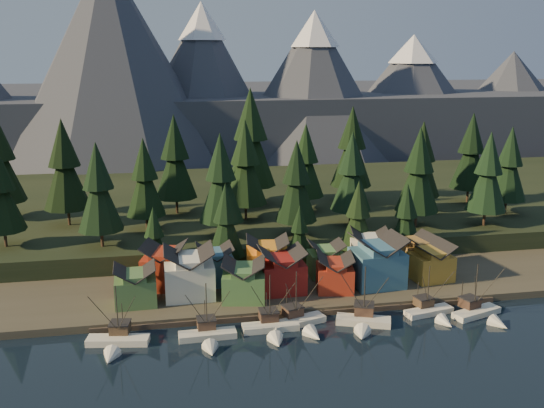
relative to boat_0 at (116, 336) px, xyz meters
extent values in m
plane|color=black|center=(34.78, -8.71, -2.14)|extent=(500.00, 500.00, 0.00)
cube|color=#3D3A2D|center=(34.78, 31.29, -1.39)|extent=(400.00, 50.00, 1.50)
cube|color=black|center=(34.78, 81.29, 0.86)|extent=(420.00, 100.00, 6.00)
cube|color=#4B3F36|center=(34.78, 7.79, -1.64)|extent=(80.00, 4.00, 1.00)
cube|color=#444958|center=(34.78, 231.29, 12.86)|extent=(560.00, 160.00, 30.00)
cone|color=#444958|center=(-10.22, 171.29, 42.86)|extent=(100.00, 100.00, 90.00)
cone|color=#444958|center=(29.78, 189.29, 33.86)|extent=(80.00, 80.00, 72.00)
cone|color=white|center=(29.78, 189.29, 61.22)|extent=(22.40, 22.40, 17.28)
cone|color=#444958|center=(79.78, 177.29, 31.86)|extent=(84.00, 84.00, 68.00)
cone|color=white|center=(79.78, 177.29, 57.70)|extent=(23.52, 23.52, 16.32)
cone|color=#444958|center=(134.78, 193.29, 26.86)|extent=(92.00, 92.00, 58.00)
cone|color=white|center=(134.78, 193.29, 48.90)|extent=(25.76, 25.76, 13.92)
cone|color=#444958|center=(194.78, 201.29, 22.86)|extent=(88.00, 88.00, 50.00)
cube|color=silver|center=(0.20, 1.24, -1.77)|extent=(11.19, 4.86, 1.68)
cone|color=silver|center=(-0.76, -4.62, -1.77)|extent=(3.70, 4.16, 3.15)
cube|color=black|center=(0.20, 1.24, -2.40)|extent=(11.46, 4.95, 0.37)
cube|color=#493827|center=(0.52, 3.19, -0.15)|extent=(3.82, 3.65, 1.89)
cube|color=black|center=(0.52, 3.19, 0.90)|extent=(4.06, 3.89, 0.21)
cylinder|color=black|center=(0.31, 1.89, 3.73)|extent=(0.19, 0.19, 9.44)
cylinder|color=black|center=(0.89, 5.41, 1.32)|extent=(0.15, 0.15, 4.61)
cube|color=silver|center=(15.88, 0.54, -1.78)|extent=(10.38, 3.31, 1.62)
cone|color=silver|center=(16.04, -5.11, -1.78)|extent=(3.13, 3.60, 3.03)
cube|color=black|center=(15.88, 0.54, -2.39)|extent=(10.64, 3.37, 0.35)
cube|color=brown|center=(15.83, 2.43, -0.22)|extent=(3.32, 3.12, 1.82)
cube|color=black|center=(15.83, 2.43, 0.79)|extent=(3.52, 3.33, 0.20)
cylinder|color=black|center=(15.86, 1.17, 3.52)|extent=(0.18, 0.18, 9.10)
cylinder|color=black|center=(15.77, 4.56, 1.20)|extent=(0.14, 0.14, 4.45)
cube|color=silver|center=(27.59, 1.65, -1.77)|extent=(10.46, 3.30, 1.67)
cone|color=silver|center=(27.68, -4.06, -1.77)|extent=(3.18, 3.60, 3.13)
cube|color=black|center=(27.59, 1.65, -2.40)|extent=(10.71, 3.35, 0.36)
cube|color=#463025|center=(27.56, 3.55, -0.16)|extent=(3.39, 3.18, 1.88)
cube|color=black|center=(27.56, 3.55, 0.88)|extent=(3.60, 3.39, 0.21)
cylinder|color=black|center=(27.58, 2.29, 3.70)|extent=(0.19, 0.19, 9.38)
cylinder|color=black|center=(27.52, 5.71, 1.30)|extent=(0.15, 0.15, 4.59)
cube|color=silver|center=(32.99, 2.85, -1.78)|extent=(11.27, 6.22, 1.65)
cone|color=silver|center=(34.78, -2.82, -1.78)|extent=(4.07, 4.46, 3.10)
cube|color=black|center=(32.99, 2.85, -2.40)|extent=(11.54, 6.35, 0.36)
cube|color=#4C3428|center=(32.39, 4.74, -0.18)|extent=(4.08, 3.95, 1.86)
cube|color=black|center=(32.39, 4.74, 0.86)|extent=(4.34, 4.21, 0.21)
cylinder|color=black|center=(32.79, 3.48, 3.65)|extent=(0.19, 0.19, 9.29)
cylinder|color=black|center=(31.71, 6.89, 1.27)|extent=(0.14, 0.14, 4.54)
cube|color=silver|center=(45.27, 0.96, -1.75)|extent=(10.68, 6.75, 1.78)
cone|color=silver|center=(43.27, -4.24, -1.75)|extent=(4.35, 4.43, 3.33)
cube|color=black|center=(45.27, 0.96, -2.42)|extent=(10.93, 6.89, 0.39)
cube|color=#51382B|center=(45.93, 2.69, -0.03)|extent=(4.51, 4.39, 2.00)
cube|color=black|center=(45.93, 2.69, 1.08)|extent=(4.80, 4.67, 0.22)
cylinder|color=black|center=(45.49, 1.54, 4.09)|extent=(0.20, 0.20, 10.00)
cylinder|color=black|center=(46.69, 4.66, 1.53)|extent=(0.16, 0.16, 4.89)
cube|color=white|center=(59.30, 2.87, -1.80)|extent=(10.21, 4.85, 1.54)
cone|color=white|center=(60.41, -2.41, -1.80)|extent=(3.52, 3.88, 2.89)
cube|color=black|center=(59.30, 2.87, -2.38)|extent=(10.46, 4.95, 0.34)
cube|color=#4C3928|center=(58.93, 4.63, -0.31)|extent=(3.61, 3.46, 1.73)
cube|color=black|center=(58.93, 4.63, 0.66)|extent=(3.84, 3.69, 0.19)
cylinder|color=black|center=(59.17, 3.46, 3.26)|extent=(0.17, 0.17, 8.67)
cylinder|color=black|center=(58.51, 6.62, 1.04)|extent=(0.13, 0.13, 4.24)
cube|color=silver|center=(68.16, 0.57, -1.78)|extent=(10.76, 6.20, 1.65)
cone|color=silver|center=(69.96, -4.80, -1.78)|extent=(4.04, 4.32, 3.09)
cube|color=black|center=(68.16, 0.57, -2.40)|extent=(11.02, 6.33, 0.36)
cube|color=#422D23|center=(67.56, 2.36, -0.18)|extent=(4.10, 3.97, 1.85)
cube|color=black|center=(67.56, 2.36, 0.85)|extent=(4.36, 4.23, 0.21)
cylinder|color=black|center=(67.96, 1.17, 3.63)|extent=(0.19, 0.19, 9.26)
cylinder|color=black|center=(66.89, 4.39, 1.26)|extent=(0.14, 0.14, 4.53)
cube|color=#4B753F|center=(3.00, 14.81, 2.09)|extent=(8.19, 7.24, 5.46)
cube|color=#4B753F|center=(3.00, 14.81, 5.37)|extent=(4.62, 6.97, 1.12)
cube|color=silver|center=(13.62, 17.00, 2.92)|extent=(9.90, 8.81, 7.11)
cube|color=silver|center=(13.62, 17.00, 7.15)|extent=(5.47, 8.61, 1.38)
cube|color=#44723E|center=(24.30, 13.46, 2.16)|extent=(9.68, 9.23, 5.60)
cube|color=#44723E|center=(24.30, 13.46, 5.54)|extent=(5.94, 8.39, 1.18)
cube|color=maroon|center=(32.62, 16.21, 2.53)|extent=(9.21, 8.18, 6.34)
cube|color=maroon|center=(32.62, 16.21, 6.32)|extent=(5.16, 7.91, 1.26)
cube|color=#A42C19|center=(43.57, 14.71, 1.98)|extent=(8.53, 8.53, 5.24)
cube|color=#A42C19|center=(43.57, 14.71, 5.11)|extent=(5.26, 7.80, 1.03)
cube|color=#396A87|center=(53.13, 15.77, 3.15)|extent=(10.84, 9.33, 7.58)
cube|color=#396A87|center=(53.13, 15.77, 7.65)|extent=(6.21, 8.85, 1.45)
cube|color=#AE842C|center=(65.83, 16.81, 2.18)|extent=(9.03, 8.14, 5.64)
cube|color=#AE842C|center=(65.83, 16.81, 5.56)|extent=(5.35, 7.54, 1.15)
cube|color=#A52D19|center=(8.80, 22.71, 2.79)|extent=(10.42, 9.71, 6.85)
cube|color=#A52D19|center=(8.80, 22.71, 6.82)|extent=(6.54, 8.61, 1.24)
cube|color=#3B6B8C|center=(19.45, 23.06, 2.40)|extent=(7.76, 7.31, 6.07)
cube|color=#3B6B8C|center=(19.45, 23.06, 5.95)|extent=(4.39, 7.03, 1.05)
cube|color=orange|center=(30.78, 23.16, 2.71)|extent=(9.75, 8.58, 6.69)
cube|color=orange|center=(30.78, 23.16, 6.66)|extent=(5.75, 7.95, 1.25)
cube|color=#528447|center=(44.04, 23.30, 2.02)|extent=(7.68, 6.39, 5.32)
cube|color=#528447|center=(44.04, 23.30, 5.20)|extent=(4.29, 6.18, 1.06)
cube|color=white|center=(54.92, 25.82, 2.60)|extent=(9.71, 9.00, 6.48)
cube|color=white|center=(54.92, 25.82, 6.42)|extent=(6.01, 8.06, 1.17)
cube|color=olive|center=(65.48, 23.91, 2.29)|extent=(8.13, 7.75, 5.85)
cube|color=olive|center=(65.48, 23.91, 5.70)|extent=(4.91, 7.13, 1.01)
cylinder|color=#332319|center=(-27.22, 43.29, 5.95)|extent=(0.70, 0.70, 4.18)
cone|color=black|center=(-27.22, 43.29, 15.00)|extent=(10.21, 10.21, 14.38)
cylinder|color=#332319|center=(-15.22, 59.29, 6.30)|extent=(0.70, 0.70, 4.88)
cone|color=black|center=(-15.22, 59.29, 16.86)|extent=(11.92, 11.92, 16.79)
cone|color=black|center=(-15.22, 59.29, 25.53)|extent=(8.13, 8.13, 12.19)
cylinder|color=#332319|center=(-5.22, 39.29, 6.02)|extent=(0.70, 0.70, 4.31)
cone|color=black|center=(-5.22, 39.29, 15.35)|extent=(10.53, 10.53, 14.84)
cone|color=black|center=(-5.22, 39.29, 23.01)|extent=(7.18, 7.18, 10.77)
cylinder|color=#332319|center=(4.78, 51.29, 5.93)|extent=(0.70, 0.70, 4.13)
cone|color=black|center=(4.78, 51.29, 14.87)|extent=(10.09, 10.09, 14.21)
cone|color=black|center=(4.78, 51.29, 22.20)|extent=(6.88, 6.88, 10.32)
cylinder|color=#332319|center=(12.78, 66.29, 6.28)|extent=(0.70, 0.70, 4.85)
cone|color=black|center=(12.78, 66.29, 16.78)|extent=(11.85, 11.85, 16.69)
cone|color=black|center=(12.78, 66.29, 25.40)|extent=(8.08, 8.08, 12.11)
cylinder|color=#332319|center=(22.78, 41.29, 6.11)|extent=(0.70, 0.70, 4.49)
cone|color=black|center=(22.78, 41.29, 15.83)|extent=(10.97, 10.97, 15.46)
cone|color=black|center=(22.78, 41.29, 23.82)|extent=(7.48, 7.48, 11.22)
cylinder|color=#332319|center=(30.78, 56.29, 6.24)|extent=(0.70, 0.70, 4.75)
cone|color=black|center=(30.78, 56.29, 16.53)|extent=(11.61, 11.61, 16.36)
cone|color=black|center=(30.78, 56.29, 24.97)|extent=(7.92, 7.92, 11.87)
cylinder|color=#332319|center=(40.78, 39.29, 5.94)|extent=(0.70, 0.70, 4.16)
cone|color=black|center=(40.78, 39.29, 14.96)|extent=(10.17, 10.17, 14.33)
cone|color=black|center=(40.78, 39.29, 22.36)|extent=(6.94, 6.94, 10.40)
cylinder|color=#332319|center=(48.78, 63.29, 6.03)|extent=(0.70, 0.70, 4.33)
cone|color=black|center=(48.78, 63.29, 15.42)|extent=(10.60, 10.60, 14.93)
cone|color=black|center=(48.78, 63.29, 23.13)|extent=(7.22, 7.22, 10.84)
cylinder|color=#332319|center=(56.78, 46.29, 6.01)|extent=(0.70, 0.70, 4.29)
cone|color=black|center=(56.78, 46.29, 15.30)|extent=(10.49, 10.49, 14.78)
cone|color=black|center=(56.78, 46.29, 22.93)|extent=(7.15, 7.15, 10.73)
cylinder|color=#332319|center=(64.78, 71.29, 6.37)|extent=(0.70, 0.70, 5.01)
cone|color=black|center=(64.78, 71.29, 17.23)|extent=(12.26, 12.26, 17.27)
cone|color=black|center=(64.78, 71.29, 26.15)|extent=(8.36, 8.36, 12.54)
cylinder|color=#332319|center=(72.78, 41.29, 6.13)|extent=(0.70, 0.70, 4.54)
cone|color=black|center=(72.78, 41.29, 15.97)|extent=(11.10, 11.10, 15.65)
cone|color=black|center=(72.78, 41.29, 24.05)|extent=(7.57, 7.57, 11.36)
cylinder|color=#332319|center=(80.78, 57.29, 6.08)|extent=(0.70, 0.70, 4.44)
cone|color=black|center=(80.78, 57.29, 15.71)|extent=(10.86, 10.86, 15.30)
cone|color=black|center=(80.78, 57.29, 23.61)|extent=(7.41, 7.41, 11.11)
cylinder|color=#332319|center=(90.78, 39.29, 6.02)|extent=(0.70, 0.70, 4.31)
cone|color=black|center=(90.78, 39.29, 15.35)|extent=(10.53, 10.53, 14.83)
cone|color=black|center=(90.78, 39.29, 23.00)|extent=(7.18, 7.18, 10.77)
cylinder|color=#332319|center=(98.78, 63.29, 6.21)|extent=(0.70, 0.70, 4.70)
cone|color=black|center=(98.78, 63.29, 16.39)|extent=(11.48, 11.48, 16.18)
cone|color=black|center=(98.78, 63.29, 24.74)|extent=(7.83, 7.83, 11.74)
cylinder|color=#332319|center=(34.78, 73.29, 6.85)|extent=(0.70, 0.70, 5.99)
cone|color=black|center=(34.78, 73.29, 19.82)|extent=(14.63, 14.63, 20.62)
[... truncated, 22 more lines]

